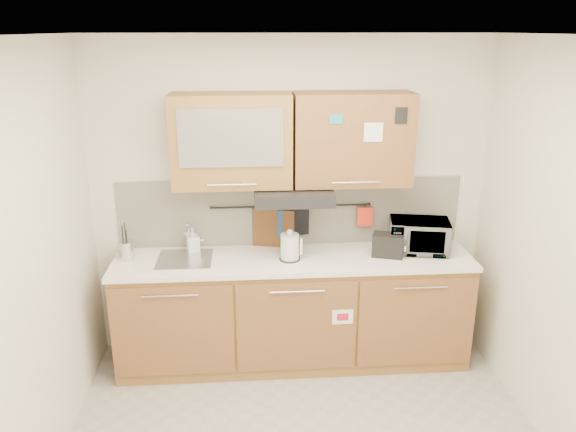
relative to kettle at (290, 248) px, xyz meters
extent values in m
plane|color=white|center=(0.03, -1.15, 1.58)|extent=(3.20, 3.20, 0.00)
plane|color=silver|center=(0.03, 0.35, 0.28)|extent=(3.20, 0.00, 3.20)
plane|color=silver|center=(-1.57, -1.15, 0.28)|extent=(0.00, 3.00, 3.00)
cube|color=olive|center=(0.03, 0.05, -0.58)|extent=(2.80, 0.60, 0.88)
cube|color=black|center=(0.03, 0.05, -0.97)|extent=(2.80, 0.54, 0.10)
cube|color=olive|center=(-0.90, -0.26, -0.55)|extent=(0.91, 0.02, 0.74)
cylinder|color=silver|center=(-0.90, -0.28, -0.24)|extent=(0.41, 0.01, 0.01)
cube|color=olive|center=(0.03, -0.26, -0.55)|extent=(0.91, 0.02, 0.74)
cylinder|color=silver|center=(0.03, -0.28, -0.24)|extent=(0.41, 0.01, 0.01)
cube|color=olive|center=(0.97, -0.26, -0.55)|extent=(0.91, 0.02, 0.74)
cylinder|color=silver|center=(0.97, -0.28, -0.24)|extent=(0.41, 0.01, 0.01)
cube|color=white|center=(0.03, 0.04, -0.12)|extent=(2.82, 0.62, 0.04)
cube|color=silver|center=(0.03, 0.34, 0.18)|extent=(2.80, 0.02, 0.56)
cube|color=olive|center=(-0.43, 0.18, 0.81)|extent=(0.90, 0.35, 0.70)
cube|color=silver|center=(-0.43, -0.01, 0.86)|extent=(0.76, 0.02, 0.42)
cube|color=olive|center=(0.49, 0.18, 0.81)|extent=(0.90, 0.35, 0.70)
cube|color=white|center=(0.61, 0.00, 0.89)|extent=(0.14, 0.00, 0.14)
cube|color=black|center=(0.03, 0.10, 0.40)|extent=(0.60, 0.46, 0.10)
cube|color=silver|center=(-0.82, 0.05, -0.10)|extent=(0.42, 0.40, 0.03)
cylinder|color=silver|center=(-0.80, 0.21, 0.02)|extent=(0.03, 0.03, 0.24)
cylinder|color=silver|center=(-0.80, 0.13, 0.12)|extent=(0.02, 0.18, 0.02)
cylinder|color=black|center=(0.03, 0.30, 0.24)|extent=(1.30, 0.02, 0.02)
cylinder|color=silver|center=(-1.27, 0.10, -0.03)|extent=(0.15, 0.15, 0.15)
cylinder|color=black|center=(-1.29, 0.11, 0.04)|extent=(0.01, 0.01, 0.28)
cylinder|color=black|center=(-1.25, 0.09, 0.02)|extent=(0.01, 0.01, 0.25)
cylinder|color=black|center=(-1.27, 0.12, 0.05)|extent=(0.01, 0.01, 0.30)
cylinder|color=black|center=(-1.28, 0.08, 0.01)|extent=(0.01, 0.01, 0.22)
cylinder|color=silver|center=(0.00, 0.00, 0.00)|extent=(0.17, 0.17, 0.21)
sphere|color=silver|center=(0.00, 0.00, 0.13)|extent=(0.05, 0.05, 0.05)
cube|color=silver|center=(0.09, -0.02, 0.01)|extent=(0.02, 0.03, 0.13)
cylinder|color=black|center=(0.00, 0.00, -0.09)|extent=(0.16, 0.16, 0.01)
cube|color=black|center=(0.78, 0.02, -0.01)|extent=(0.27, 0.21, 0.18)
cube|color=black|center=(0.74, 0.03, 0.07)|extent=(0.10, 0.12, 0.01)
cube|color=black|center=(0.82, 0.01, 0.07)|extent=(0.10, 0.12, 0.01)
imported|color=#999999|center=(1.05, 0.11, 0.03)|extent=(0.52, 0.40, 0.26)
imported|color=#999999|center=(-0.76, 0.21, 0.00)|extent=(0.12, 0.12, 0.21)
cube|color=brown|center=(-0.11, 0.29, 0.01)|extent=(0.34, 0.11, 0.43)
cube|color=#204B92|center=(-0.01, 0.29, 0.11)|extent=(0.14, 0.09, 0.23)
cube|color=black|center=(0.11, 0.29, 0.11)|extent=(0.15, 0.08, 0.22)
cube|color=red|center=(0.64, 0.29, 0.14)|extent=(0.13, 0.02, 0.16)
camera|label=1|loc=(-0.31, -4.02, 1.61)|focal=35.00mm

